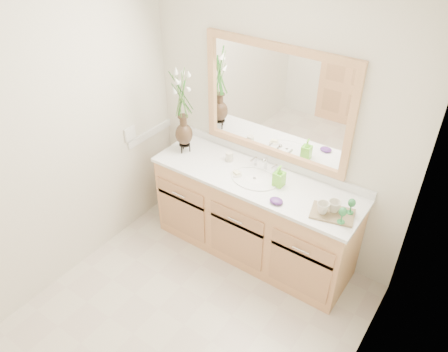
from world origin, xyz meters
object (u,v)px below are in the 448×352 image
Objects in this scene: flower_vase at (182,100)px; soap_bottle at (279,177)px; tray at (332,214)px; tumbler at (229,157)px.

soap_bottle is (0.96, 0.03, -0.42)m from flower_vase.
tray is at bearing -2.48° from flower_vase.
tumbler is at bearing 176.39° from soap_bottle.
flower_vase is 4.50× the size of soap_bottle.
flower_vase is 0.63m from tumbler.
soap_bottle reaches higher than tray.
tumbler is 0.27× the size of tray.
soap_bottle is 0.52× the size of tray.
tumbler is at bearing 156.82° from tray.
soap_bottle is at bearing 1.79° from flower_vase.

